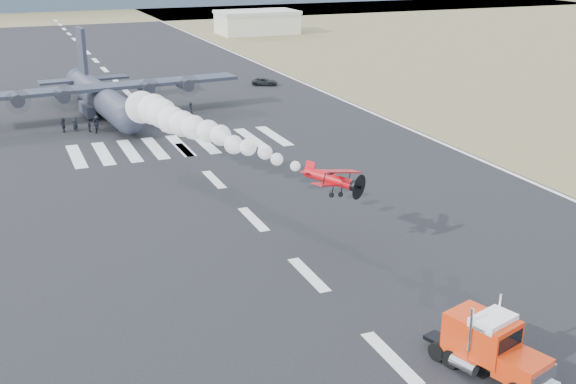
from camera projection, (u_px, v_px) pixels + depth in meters
ground at (391, 358)px, 42.15m from camera, size 500.00×500.00×0.00m
scrub_far at (48, 13)px, 243.20m from camera, size 500.00×80.00×0.00m
runway_markings at (161, 127)px, 94.59m from camera, size 60.00×260.00×0.01m
hangar_right at (257, 22)px, 188.70m from camera, size 20.50×12.50×5.90m
semi_truck at (490, 345)px, 40.13m from camera, size 4.59×8.17×3.60m
aerobatic_biplane at (334, 179)px, 55.37m from camera, size 5.43×5.21×2.83m
smoke_trail at (170, 118)px, 73.35m from camera, size 10.18×28.96×3.51m
transport_aircraft at (101, 95)px, 99.91m from camera, size 38.18×31.39×11.01m
support_vehicle at (265, 82)px, 121.52m from camera, size 4.75×3.81×1.20m
crew_a at (75, 124)px, 92.20m from camera, size 0.80×0.73×1.77m
crew_b at (117, 125)px, 92.23m from camera, size 0.92×0.81×1.62m
crew_c at (97, 123)px, 92.74m from camera, size 1.23×0.65×1.85m
crew_d at (90, 126)px, 91.58m from camera, size 0.69×1.08×1.71m
crew_e at (191, 108)px, 100.98m from camera, size 0.88×1.02×1.78m
crew_f at (63, 125)px, 91.58m from camera, size 0.83×1.81×1.88m
crew_g at (76, 125)px, 92.11m from camera, size 0.74×0.72×1.57m
crew_h at (95, 126)px, 91.08m from camera, size 0.70×0.97×1.82m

